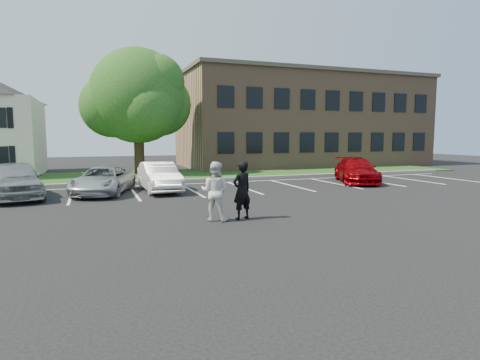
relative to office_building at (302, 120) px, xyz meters
name	(u,v)px	position (x,y,z in m)	size (l,w,h in m)	color
ground_plane	(251,222)	(-14.00, -21.99, -4.16)	(90.00, 90.00, 0.00)	black
curb	(176,181)	(-14.00, -9.99, -4.08)	(40.00, 0.30, 0.15)	gray
grass_strip	(164,175)	(-14.00, -5.99, -4.12)	(44.00, 8.00, 0.08)	#214614
stall_lines	(213,187)	(-12.60, -13.04, -4.15)	(34.00, 5.36, 0.01)	silver
office_building	(302,120)	(0.00, 0.00, 0.00)	(22.40, 10.40, 8.30)	#8B684D
tree	(139,98)	(-15.39, -4.29, 1.19)	(7.80, 7.20, 8.80)	black
man_black_suit	(242,190)	(-14.09, -21.42, -3.20)	(0.70, 0.46, 1.91)	black
man_white_shirt	(215,191)	(-14.98, -21.31, -3.20)	(0.93, 0.72, 1.91)	silver
car_silver_west	(16,180)	(-21.77, -13.93, -3.34)	(1.94, 4.82, 1.64)	#A1A2A6
car_silver_minivan	(103,180)	(-18.18, -13.78, -3.52)	(2.13, 4.62, 1.28)	silver
car_white_sedan	(159,177)	(-15.57, -13.77, -3.44)	(1.52, 4.37, 1.44)	silver
car_red_compact	(356,170)	(-4.15, -14.01, -3.45)	(1.99, 4.89, 1.42)	#7D0005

